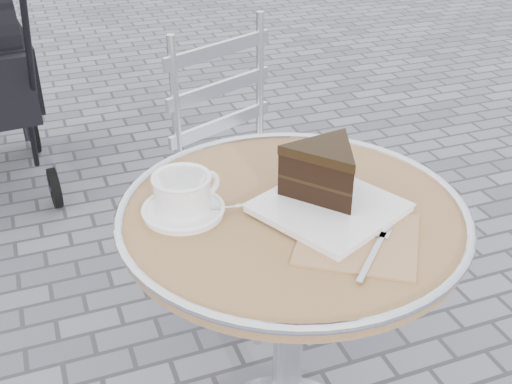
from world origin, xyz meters
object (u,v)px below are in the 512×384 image
object	(u,v)px
cafe_table	(290,275)
cappuccino_set	(184,197)
cake_plate_set	(327,180)
bistro_chair	(237,138)

from	to	relation	value
cafe_table	cappuccino_set	distance (m)	0.30
cappuccino_set	cake_plate_set	size ratio (longest dim) A/B	0.44
cappuccino_set	cake_plate_set	distance (m)	0.29
cafe_table	bistro_chair	xyz separation A→B (m)	(0.12, 0.70, -0.01)
cafe_table	cake_plate_set	world-z (taller)	cake_plate_set
cake_plate_set	cafe_table	bearing A→B (deg)	149.96
cake_plate_set	bistro_chair	world-z (taller)	bistro_chair
cafe_table	bistro_chair	world-z (taller)	bistro_chair
cafe_table	cappuccino_set	world-z (taller)	cappuccino_set
cake_plate_set	bistro_chair	distance (m)	0.75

